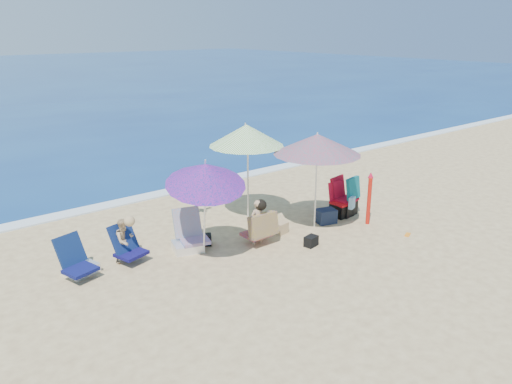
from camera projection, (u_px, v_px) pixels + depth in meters
ground at (298, 252)px, 10.31m from camera, size 120.00×120.00×0.00m
foam at (174, 191)px, 14.09m from camera, size 120.00×0.50×0.04m
umbrella_turquoise at (317, 144)px, 10.99m from camera, size 2.09×2.09×2.22m
umbrella_striped at (246, 135)px, 11.54m from camera, size 1.83×1.83×2.32m
umbrella_blue at (206, 174)px, 9.49m from camera, size 2.03×2.06×2.13m
furled_umbrella at (369, 196)px, 11.59m from camera, size 0.21×0.19×1.23m
chair_navy at (78, 264)px, 9.32m from camera, size 0.74×0.88×0.74m
chair_rainbow at (189, 239)px, 10.39m from camera, size 0.83×0.87×0.81m
camp_chair_left at (341, 206)px, 12.21m from camera, size 0.51×0.51×0.84m
camp_chair_right at (346, 201)px, 12.25m from camera, size 0.62×0.76×0.98m
person_center at (259, 223)px, 10.52m from camera, size 0.68×0.57×1.00m
person_left at (125, 240)px, 9.77m from camera, size 0.67×0.73×0.98m
bag_black_a at (204, 240)px, 10.61m from camera, size 0.38×0.35×0.23m
bag_tan at (281, 228)px, 11.21m from camera, size 0.32×0.25×0.25m
bag_navy_b at (326, 216)px, 11.79m from camera, size 0.51×0.44×0.33m
bag_black_b at (311, 241)px, 10.55m from camera, size 0.32×0.25×0.22m
orange_item at (408, 235)px, 11.12m from camera, size 0.22×0.16×0.03m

